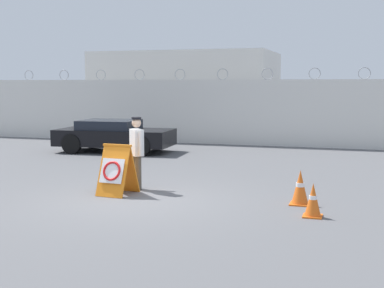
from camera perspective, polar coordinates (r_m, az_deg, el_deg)
ground_plane at (r=11.58m, az=-6.19°, el=-6.05°), size 90.00×90.00×0.00m
perimeter_wall at (r=22.00m, az=5.60°, el=3.40°), size 36.00×0.30×3.13m
building_block at (r=27.37m, az=-0.52°, el=5.45°), size 8.71×5.29×4.05m
barricade_sign at (r=12.18m, az=-8.07°, el=-2.73°), size 0.76×0.90×1.15m
security_guard at (r=12.68m, az=-5.90°, el=-0.58°), size 0.48×0.64×1.72m
traffic_cone_near at (r=10.34m, az=12.78°, el=-5.87°), size 0.36×0.36×0.65m
traffic_cone_mid at (r=11.32m, az=11.46°, el=-4.58°), size 0.41×0.41×0.72m
parked_car_front_coupe at (r=19.81m, az=-8.33°, el=0.93°), size 4.32×2.18×1.18m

